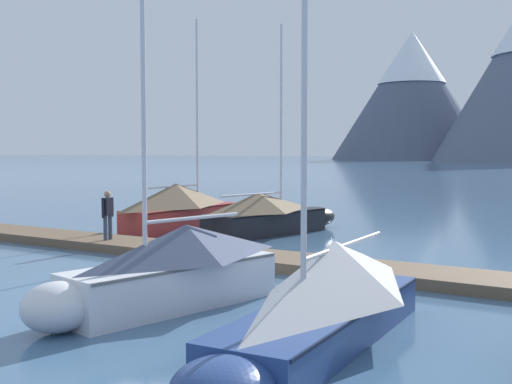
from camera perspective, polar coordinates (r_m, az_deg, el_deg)
The scene contains 8 objects.
ground_plane at distance 16.95m, azimuth -9.65°, elevation -7.92°, with size 700.00×700.00×0.00m, color #426689.
mountain_west_summit at distance 254.83m, azimuth 13.44°, elevation 8.42°, with size 59.32×59.32×48.05m.
dock at distance 20.18m, azimuth -2.68°, elevation -5.58°, with size 25.19×4.18×0.30m.
sailboat_second_berth at distance 28.28m, azimuth -6.23°, elevation -1.32°, with size 2.34×7.46×9.09m.
sailboat_mid_dock_port at distance 26.51m, azimuth 1.34°, elevation -1.95°, with size 3.54×7.20×8.52m.
sailboat_mid_dock_starboard at distance 14.07m, azimuth -7.82°, elevation -6.77°, with size 2.96×6.02×6.57m.
sailboat_far_berth at distance 11.59m, azimuth 5.96°, elevation -9.12°, with size 1.88×7.31×6.64m.
person_on_dock at distance 23.03m, azimuth -12.84°, elevation -1.73°, with size 0.24×0.59×1.69m.
Camera 1 is at (10.16, -13.14, 3.38)m, focal length 45.75 mm.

